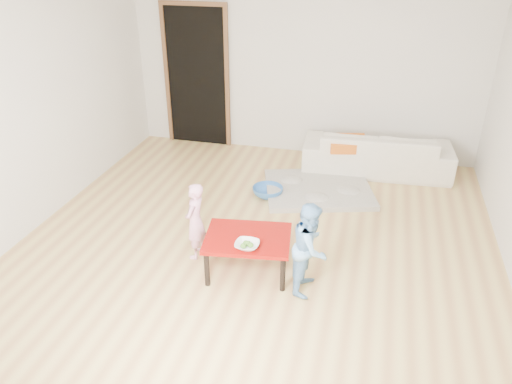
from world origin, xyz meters
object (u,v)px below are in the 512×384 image
at_px(red_table, 248,254).
at_px(bowl, 247,245).
at_px(child_blue, 310,248).
at_px(basin, 268,192).
at_px(sofa, 377,151).
at_px(child_pink, 195,221).

xyz_separation_m(red_table, bowl, (0.04, -0.18, 0.23)).
bearing_deg(child_blue, basin, 30.36).
xyz_separation_m(bowl, child_blue, (0.57, 0.08, 0.01)).
relative_size(bowl, basin, 0.58).
bearing_deg(basin, red_table, -83.74).
height_order(sofa, basin, sofa).
relative_size(red_table, basin, 2.10).
xyz_separation_m(red_table, basin, (-0.17, 1.59, -0.14)).
relative_size(sofa, child_blue, 2.23).
bearing_deg(child_pink, red_table, 80.52).
relative_size(child_blue, basin, 2.31).
bearing_deg(child_blue, child_pink, 84.11).
bearing_deg(basin, bowl, -82.98).
xyz_separation_m(sofa, child_pink, (-1.69, -2.56, 0.12)).
bearing_deg(sofa, basin, 37.40).
xyz_separation_m(child_pink, basin, (0.41, 1.45, -0.35)).
bearing_deg(basin, sofa, 40.90).
distance_m(bowl, child_blue, 0.57).
bearing_deg(child_pink, sofa, 150.56).
bearing_deg(child_blue, red_table, 86.17).
height_order(red_table, child_blue, child_blue).
xyz_separation_m(sofa, red_table, (-1.10, -2.70, -0.09)).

